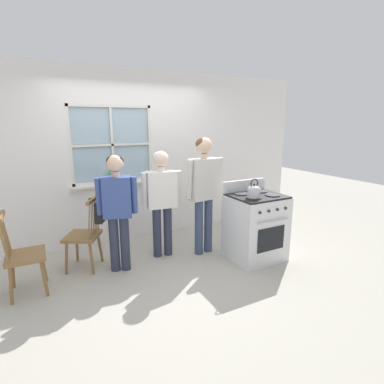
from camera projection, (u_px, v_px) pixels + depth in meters
The scene contains 11 objects.
ground_plane at pixel (169, 271), 3.91m from camera, with size 16.00×16.00×0.00m, color #B2AD9E.
wall_back at pixel (134, 158), 4.82m from camera, with size 6.40×0.16×2.70m.
chair_by_window at pixel (84, 236), 3.91m from camera, with size 0.55×0.56×0.95m.
chair_near_wall at pixel (23, 256), 3.32m from camera, with size 0.41×0.42×0.95m.
person_elderly_left at pixel (117, 203), 3.74m from camera, with size 0.51×0.30×1.51m.
person_teen_center at pixel (162, 193), 4.17m from camera, with size 0.57×0.26×1.51m.
person_adult_right at pixel (204, 184), 4.24m from camera, with size 0.61×0.26×1.69m.
stove at pixel (255, 226), 4.20m from camera, with size 0.72×0.68×1.08m.
kettle at pixel (254, 191), 3.89m from camera, with size 0.21×0.17×0.25m.
potted_plant at pixel (111, 178), 4.62m from camera, with size 0.12×0.12×0.29m.
handbag at pixel (100, 211), 3.82m from camera, with size 0.25×0.24×0.31m.
Camera 1 is at (-1.40, -3.29, 1.90)m, focal length 28.00 mm.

